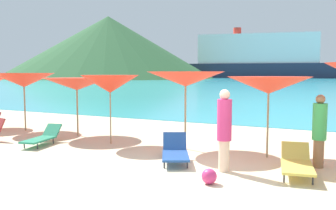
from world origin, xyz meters
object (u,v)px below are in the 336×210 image
Objects in this scene: beachgoer_0 at (224,128)px; umbrella_5 at (269,85)px; beachgoer_1 at (319,129)px; umbrella_1 at (24,80)px; umbrella_2 at (77,84)px; beach_ball at (209,176)px; lounge_chair_8 at (175,151)px; umbrella_3 at (110,84)px; cruise_ship at (256,59)px; lounge_chair_9 at (297,162)px; umbrella_4 at (186,79)px; lounge_chair_2 at (42,137)px.

umbrella_5 is at bearing 119.02° from beachgoer_0.
umbrella_1 is at bearing 91.45° from beachgoer_1.
umbrella_2 reaches higher than beach_ball.
umbrella_2 is 5.24m from lounge_chair_8.
cruise_ship is at bearing 101.24° from umbrella_3.
cruise_ship is at bearing 92.85° from lounge_chair_9.
umbrella_4 reaches higher than lounge_chair_9.
umbrella_4 reaches higher than umbrella_1.
beachgoer_0 is 156.07m from cruise_ship.
lounge_chair_2 is at bearing -147.58° from umbrella_3.
umbrella_5 is 1.65m from beachgoer_1.
beachgoer_1 is at bearing -88.53° from cruise_ship.
beach_ball is at bearing -25.33° from lounge_chair_2.
umbrella_3 is 1.33× the size of lounge_chair_2.
umbrella_3 is 0.95× the size of umbrella_5.
beachgoer_0 is 1.29m from beach_ball.
umbrella_4 is 3.76m from beachgoer_1.
umbrella_5 reaches higher than beachgoer_1.
lounge_chair_2 is 7.76m from beachgoer_1.
umbrella_3 is (1.86, -0.64, 0.05)m from umbrella_2.
beachgoer_0 is at bearing -15.75° from lounge_chair_2.
beachgoer_0 is at bearing -108.47° from umbrella_5.
beachgoer_1 is 5.50× the size of beach_ball.
beachgoer_1 is at bearing -7.31° from umbrella_4.
umbrella_1 is 8.77m from beachgoer_0.
lounge_chair_2 is at bearing -135.91° from beachgoer_0.
beachgoer_0 is (1.71, -1.76, -1.03)m from umbrella_4.
lounge_chair_8 is 1.49m from beachgoer_0.
beachgoer_0 reaches higher than lounge_chair_2.
cruise_ship reaches higher than beach_ball.
umbrella_5 is 1.32× the size of beachgoer_1.
umbrella_2 is at bearing 81.87° from lounge_chair_2.
umbrella_2 is 4.26m from umbrella_4.
beachgoer_0 is 0.03× the size of cruise_ship.
umbrella_1 is at bearing 178.22° from umbrella_5.
umbrella_4 is at bearing -4.48° from umbrella_2.
beachgoer_0 is (4.09, -1.45, -0.87)m from umbrella_3.
beachgoer_0 is at bearing -36.76° from lounge_chair_8.
beach_ball is 0.00× the size of cruise_ship.
lounge_chair_2 is 0.94× the size of beachgoer_1.
lounge_chair_8 is at bearing -74.94° from umbrella_4.
cruise_ship reaches higher than lounge_chair_2.
umbrella_5 is 1.33× the size of lounge_chair_9.
umbrella_2 is 1.43× the size of lounge_chair_9.
umbrella_4 is 1.08× the size of umbrella_5.
beachgoer_1 is (1.85, 1.30, -0.08)m from beachgoer_0.
umbrella_5 is at bearing -88.95° from cruise_ship.
beach_ball is at bearing -19.78° from umbrella_1.
beachgoer_0 is (-0.59, -1.77, -0.89)m from umbrella_5.
umbrella_1 is 7.58m from lounge_chair_8.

